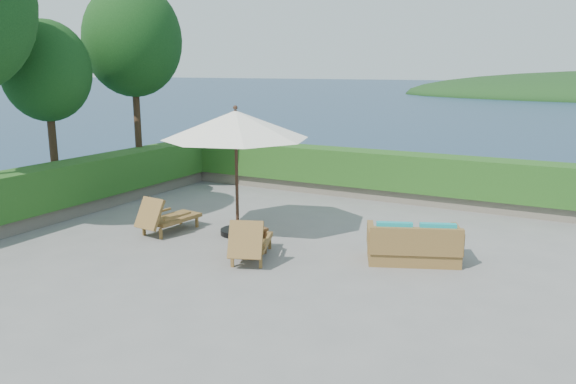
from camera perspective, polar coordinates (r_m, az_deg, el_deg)
The scene contains 14 objects.
ground at distance 11.52m, azimuth -3.20°, elevation -5.95°, with size 12.00×12.00×0.00m, color gray.
foundation at distance 12.11m, azimuth -3.11°, elevation -12.93°, with size 12.00×12.00×3.00m, color #5F584B.
ocean at distance 12.80m, azimuth -3.03°, elevation -18.81°, with size 600.00×600.00×0.00m, color #182C4C.
planter_wall_far at distance 16.35m, azimuth 6.99°, elevation 0.18°, with size 12.00×0.60×0.36m, color slate.
planter_wall_left at distance 15.05m, azimuth -21.79°, elevation -1.71°, with size 0.60×12.00×0.36m, color slate.
hedge_far at distance 16.22m, azimuth 7.05°, elevation 2.49°, with size 12.40×0.90×1.00m, color #1C4B15.
hedge_left at distance 14.91m, azimuth -21.99°, elevation 0.78°, with size 0.90×12.40×1.00m, color #1C4B15.
tree_mid at distance 15.58m, azimuth -23.33°, elevation 11.16°, with size 2.20×2.20×4.83m.
tree_far at distance 17.16m, azimuth -15.49°, elevation 14.61°, with size 2.80×2.80×6.03m.
patio_umbrella at distance 12.18m, azimuth -5.34°, elevation 6.69°, with size 3.53×3.53×2.87m.
lounge_left at distance 12.91m, azimuth -12.29°, elevation -2.50°, with size 0.79×1.58×0.88m.
lounge_right at distance 10.88m, azimuth -3.84°, elevation -5.04°, with size 1.15×1.67×0.89m.
side_table at distance 11.24m, azimuth -3.76°, elevation -4.09°, with size 0.66×0.66×0.53m.
wicker_loveseat at distance 11.00m, azimuth 12.62°, elevation -5.35°, with size 1.93×1.47×0.85m.
Camera 1 is at (5.69, -9.33, 3.65)m, focal length 35.00 mm.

